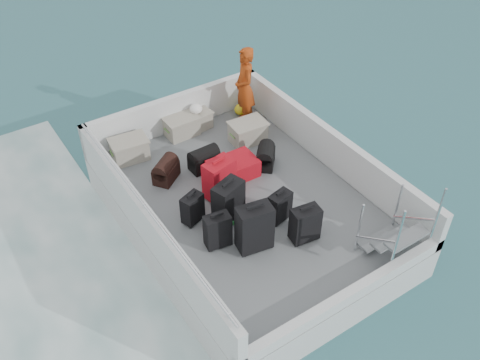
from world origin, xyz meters
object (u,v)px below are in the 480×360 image
object	(u,v)px
suitcase_2	(193,209)
crate_0	(130,150)
suitcase_6	(305,225)
crate_3	(248,133)
suitcase_1	(218,231)
suitcase_4	(228,202)
suitcase_3	(255,228)
suitcase_7	(280,207)
passenger	(245,87)
crate_1	(182,127)
suitcase_5	(219,179)
suitcase_8	(233,169)
crate_2	(197,121)

from	to	relation	value
suitcase_2	crate_0	world-z (taller)	suitcase_2
crate_0	suitcase_6	bearing A→B (deg)	-67.60
suitcase_2	crate_3	size ratio (longest dim) A/B	0.81
suitcase_1	crate_3	bearing A→B (deg)	55.60
suitcase_4	suitcase_3	bearing A→B (deg)	-108.15
suitcase_6	crate_0	world-z (taller)	suitcase_6
suitcase_3	suitcase_7	size ratio (longest dim) A/B	1.50
suitcase_6	passenger	distance (m)	3.26
suitcase_2	suitcase_6	bearing A→B (deg)	-66.18
suitcase_3	suitcase_6	distance (m)	0.77
crate_0	crate_1	bearing A→B (deg)	6.78
suitcase_3	suitcase_7	distance (m)	0.72
passenger	suitcase_6	bearing A→B (deg)	-0.31
suitcase_2	crate_0	bearing A→B (deg)	74.17
suitcase_1	crate_1	distance (m)	2.92
suitcase_2	suitcase_6	xyz separation A→B (m)	(1.19, -1.25, 0.04)
suitcase_7	crate_3	world-z (taller)	suitcase_7
suitcase_2	suitcase_3	bearing A→B (deg)	-83.85
suitcase_5	suitcase_8	distance (m)	0.58
suitcase_3	crate_0	bearing A→B (deg)	111.62
crate_3	suitcase_6	bearing A→B (deg)	-105.42
suitcase_7	crate_3	bearing A→B (deg)	57.46
crate_0	suitcase_3	bearing A→B (deg)	-78.22
suitcase_4	suitcase_6	xyz separation A→B (m)	(0.72, -0.97, -0.06)
suitcase_4	crate_2	xyz separation A→B (m)	(0.84, 2.44, -0.20)
suitcase_8	crate_1	bearing A→B (deg)	7.08
suitcase_1	suitcase_3	size ratio (longest dim) A/B	0.74
suitcase_6	crate_3	world-z (taller)	suitcase_6
suitcase_8	crate_3	distance (m)	1.05
passenger	crate_1	bearing A→B (deg)	-86.67
suitcase_4	passenger	world-z (taller)	passenger
suitcase_3	suitcase_6	size ratio (longest dim) A/B	1.31
suitcase_2	suitcase_3	world-z (taller)	suitcase_3
suitcase_6	passenger	world-z (taller)	passenger
crate_1	crate_2	xyz separation A→B (m)	(0.34, 0.03, -0.02)
suitcase_2	suitcase_8	distance (m)	1.26
crate_3	suitcase_7	bearing A→B (deg)	-110.81
suitcase_5	suitcase_7	bearing A→B (deg)	-76.13
suitcase_7	crate_2	world-z (taller)	suitcase_7
suitcase_3	crate_2	bearing A→B (deg)	84.93
suitcase_6	crate_3	bearing A→B (deg)	82.68
suitcase_3	suitcase_4	bearing A→B (deg)	99.88
crate_0	crate_1	xyz separation A→B (m)	(1.11, 0.13, -0.01)
suitcase_7	crate_0	bearing A→B (deg)	103.58
suitcase_7	crate_0	distance (m)	2.99
suitcase_3	suitcase_4	distance (m)	0.70
suitcase_1	suitcase_3	distance (m)	0.54
suitcase_3	suitcase_5	size ratio (longest dim) A/B	1.12
suitcase_6	crate_0	distance (m)	3.51
crate_1	suitcase_5	bearing A→B (deg)	-99.61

